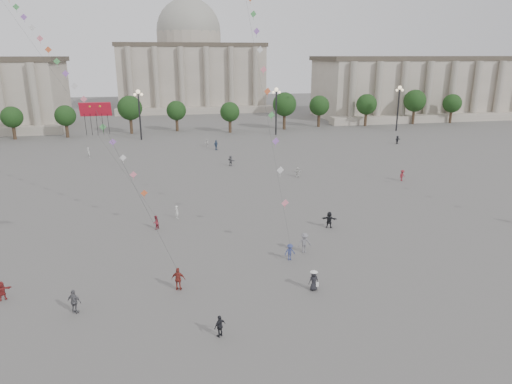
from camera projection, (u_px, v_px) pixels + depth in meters
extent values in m
plane|color=#585653|center=(306.00, 289.00, 36.00)|extent=(360.00, 360.00, 0.00)
cube|color=#A19787|center=(449.00, 88.00, 137.18)|extent=(80.00, 22.00, 16.00)
cube|color=#494135|center=(453.00, 58.00, 134.68)|extent=(81.60, 22.44, 1.20)
cube|color=#A19787|center=(474.00, 117.00, 127.02)|extent=(84.00, 4.00, 2.00)
cube|color=#A19787|center=(191.00, 78.00, 154.97)|extent=(46.00, 30.00, 20.00)
cube|color=#494135|center=(189.00, 45.00, 151.90)|extent=(46.92, 30.60, 1.20)
cube|color=#A19787|center=(196.00, 110.00, 141.64)|extent=(48.30, 4.00, 2.00)
cylinder|color=#A19787|center=(189.00, 39.00, 151.35)|extent=(21.00, 21.00, 5.00)
sphere|color=gray|center=(189.00, 31.00, 150.62)|extent=(21.00, 21.00, 21.00)
cylinder|color=#38251C|center=(17.00, 130.00, 100.53)|extent=(0.70, 0.70, 3.52)
sphere|color=black|center=(14.00, 113.00, 99.46)|extent=(5.12, 5.12, 5.12)
cylinder|color=#38251C|center=(74.00, 128.00, 102.84)|extent=(0.70, 0.70, 3.52)
sphere|color=black|center=(72.00, 112.00, 101.77)|extent=(5.12, 5.12, 5.12)
cylinder|color=#38251C|center=(129.00, 126.00, 105.15)|extent=(0.70, 0.70, 3.52)
sphere|color=black|center=(128.00, 110.00, 104.08)|extent=(5.12, 5.12, 5.12)
cylinder|color=#38251C|center=(181.00, 125.00, 107.46)|extent=(0.70, 0.70, 3.52)
sphere|color=black|center=(181.00, 109.00, 106.39)|extent=(5.12, 5.12, 5.12)
cylinder|color=#38251C|center=(232.00, 123.00, 109.77)|extent=(0.70, 0.70, 3.52)
sphere|color=black|center=(231.00, 108.00, 108.70)|extent=(5.12, 5.12, 5.12)
cylinder|color=#38251C|center=(280.00, 122.00, 112.08)|extent=(0.70, 0.70, 3.52)
sphere|color=black|center=(280.00, 107.00, 111.01)|extent=(5.12, 5.12, 5.12)
cylinder|color=#38251C|center=(326.00, 121.00, 114.39)|extent=(0.70, 0.70, 3.52)
sphere|color=black|center=(327.00, 106.00, 113.32)|extent=(5.12, 5.12, 5.12)
cylinder|color=#38251C|center=(371.00, 119.00, 116.70)|extent=(0.70, 0.70, 3.52)
sphere|color=black|center=(372.00, 105.00, 115.63)|extent=(5.12, 5.12, 5.12)
cylinder|color=#38251C|center=(413.00, 118.00, 119.01)|extent=(0.70, 0.70, 3.52)
sphere|color=black|center=(415.00, 104.00, 117.94)|extent=(5.12, 5.12, 5.12)
cylinder|color=#38251C|center=(454.00, 117.00, 121.32)|extent=(0.70, 0.70, 3.52)
sphere|color=black|center=(456.00, 103.00, 120.25)|extent=(5.12, 5.12, 5.12)
cylinder|color=#262628|center=(140.00, 116.00, 97.28)|extent=(0.36, 0.36, 10.00)
sphere|color=#FFE5B2|center=(138.00, 92.00, 95.78)|extent=(0.90, 0.90, 0.90)
sphere|color=#FFE5B2|center=(135.00, 95.00, 95.82)|extent=(0.60, 0.60, 0.60)
sphere|color=#FFE5B2|center=(142.00, 95.00, 96.09)|extent=(0.60, 0.60, 0.60)
cylinder|color=#262628|center=(276.00, 113.00, 103.06)|extent=(0.36, 0.36, 10.00)
sphere|color=#FFE5B2|center=(276.00, 90.00, 101.55)|extent=(0.90, 0.90, 0.90)
sphere|color=#FFE5B2|center=(273.00, 92.00, 101.59)|extent=(0.60, 0.60, 0.60)
sphere|color=#FFE5B2|center=(279.00, 92.00, 101.86)|extent=(0.60, 0.60, 0.60)
cylinder|color=#262628|center=(398.00, 110.00, 108.83)|extent=(0.36, 0.36, 10.00)
sphere|color=#FFE5B2|center=(400.00, 88.00, 107.33)|extent=(0.90, 0.90, 0.90)
sphere|color=#FFE5B2|center=(397.00, 90.00, 107.37)|extent=(0.60, 0.60, 0.60)
sphere|color=#FFE5B2|center=(402.00, 90.00, 107.64)|extent=(0.60, 0.60, 0.60)
imported|color=#324B71|center=(216.00, 145.00, 87.86)|extent=(1.17, 1.09, 1.93)
imported|color=black|center=(329.00, 220.00, 48.41)|extent=(1.73, 1.12, 1.79)
imported|color=silver|center=(207.00, 143.00, 91.11)|extent=(1.04, 1.50, 1.56)
imported|color=slate|center=(305.00, 243.00, 42.34)|extent=(1.25, 0.72, 1.93)
imported|color=silver|center=(298.00, 172.00, 68.57)|extent=(1.39, 0.46, 1.49)
imported|color=maroon|center=(402.00, 175.00, 66.40)|extent=(1.22, 1.01, 1.65)
imported|color=black|center=(397.00, 140.00, 93.81)|extent=(1.65, 1.12, 1.71)
imported|color=silver|center=(89.00, 152.00, 81.44)|extent=(0.74, 0.80, 1.83)
imported|color=slate|center=(231.00, 161.00, 75.33)|extent=(1.39, 1.60, 1.75)
imported|color=white|center=(177.00, 212.00, 51.24)|extent=(0.59, 0.65, 1.49)
imported|color=maroon|center=(178.00, 279.00, 35.57)|extent=(1.18, 0.75, 1.87)
imported|color=maroon|center=(2.00, 291.00, 34.14)|extent=(1.47, 0.98, 1.52)
imported|color=#5C5C61|center=(74.00, 302.00, 32.36)|extent=(1.16, 0.88, 1.83)
imported|color=black|center=(220.00, 326.00, 29.71)|extent=(0.96, 0.80, 1.53)
imported|color=maroon|center=(156.00, 222.00, 48.06)|extent=(0.88, 0.92, 1.50)
imported|color=navy|center=(290.00, 252.00, 40.82)|extent=(1.06, 0.70, 1.55)
imported|color=black|center=(314.00, 281.00, 35.56)|extent=(0.86, 0.62, 1.62)
cone|color=white|center=(314.00, 271.00, 35.33)|extent=(0.52, 0.52, 0.14)
cylinder|color=white|center=(314.00, 272.00, 35.34)|extent=(0.60, 0.60, 0.02)
cube|color=white|center=(317.00, 284.00, 35.54)|extent=(0.22, 0.10, 0.35)
cube|color=red|center=(95.00, 109.00, 32.71)|extent=(2.20, 0.54, 1.02)
cube|color=green|center=(90.00, 106.00, 32.53)|extent=(0.35, 0.20, 0.34)
cube|color=#2130B4|center=(100.00, 106.00, 32.67)|extent=(0.35, 0.20, 0.34)
sphere|color=gold|center=(90.00, 106.00, 32.49)|extent=(0.20, 0.20, 0.20)
sphere|color=gold|center=(100.00, 106.00, 32.63)|extent=(0.20, 0.20, 0.20)
cylinder|color=#3F3F3F|center=(138.00, 193.00, 34.04)|extent=(0.02, 0.02, 13.55)
cylinder|color=#3F3F3F|center=(26.00, 35.00, 55.89)|extent=(0.02, 0.02, 58.36)
cube|color=orange|center=(144.00, 193.00, 48.17)|extent=(0.76, 0.25, 0.76)
cube|color=pink|center=(133.00, 175.00, 48.62)|extent=(0.76, 0.25, 0.76)
cube|color=white|center=(123.00, 158.00, 49.11)|extent=(0.76, 0.25, 0.76)
cube|color=#A265CB|center=(113.00, 142.00, 49.62)|extent=(0.76, 0.25, 0.76)
cube|color=#4EA958|center=(103.00, 127.00, 50.15)|extent=(0.76, 0.25, 0.76)
cube|color=orange|center=(93.00, 113.00, 50.70)|extent=(0.76, 0.25, 0.76)
cube|color=pink|center=(84.00, 99.00, 51.25)|extent=(0.76, 0.25, 0.76)
cube|color=white|center=(75.00, 86.00, 51.81)|extent=(0.76, 0.25, 0.76)
cube|color=#A265CB|center=(66.00, 73.00, 52.38)|extent=(0.76, 0.25, 0.76)
cube|color=#4EA958|center=(57.00, 61.00, 52.95)|extent=(0.76, 0.25, 0.76)
cube|color=orange|center=(48.00, 50.00, 53.53)|extent=(0.76, 0.25, 0.76)
cube|color=pink|center=(40.00, 38.00, 54.12)|extent=(0.76, 0.25, 0.76)
cube|color=white|center=(32.00, 27.00, 54.71)|extent=(0.76, 0.25, 0.76)
cube|color=#A265CB|center=(24.00, 17.00, 55.30)|extent=(0.76, 0.25, 0.76)
cube|color=#4EA958|center=(16.00, 7.00, 55.90)|extent=(0.76, 0.25, 0.76)
cube|color=pink|center=(285.00, 203.00, 41.71)|extent=(0.76, 0.25, 0.76)
cube|color=white|center=(280.00, 170.00, 43.00)|extent=(0.76, 0.25, 0.76)
cube|color=#A265CB|center=(276.00, 141.00, 44.34)|extent=(0.76, 0.25, 0.76)
cube|color=#4EA958|center=(271.00, 115.00, 45.72)|extent=(0.76, 0.25, 0.76)
cube|color=orange|center=(267.00, 91.00, 47.12)|extent=(0.76, 0.25, 0.76)
cube|color=pink|center=(264.00, 70.00, 48.54)|extent=(0.76, 0.25, 0.76)
cube|color=white|center=(260.00, 50.00, 49.98)|extent=(0.76, 0.25, 0.76)
cube|color=#A265CB|center=(257.00, 31.00, 51.42)|extent=(0.76, 0.25, 0.76)
cube|color=#4EA958|center=(253.00, 14.00, 52.88)|extent=(0.76, 0.25, 0.76)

